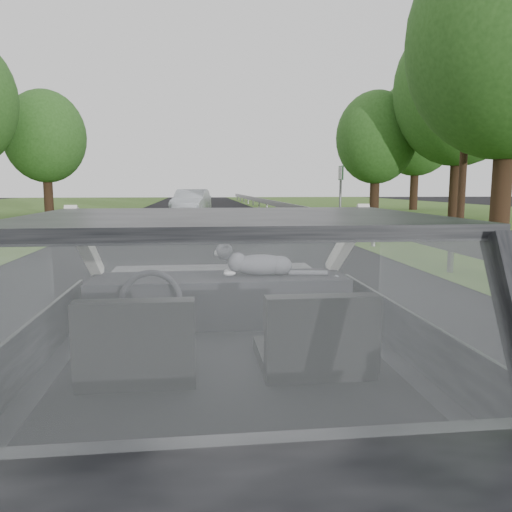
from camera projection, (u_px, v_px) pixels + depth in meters
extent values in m
plane|color=black|center=(227.00, 482.00, 2.65)|extent=(140.00, 140.00, 0.00)
cube|color=black|center=(226.00, 351.00, 2.55)|extent=(1.80, 4.00, 1.45)
cube|color=black|center=(220.00, 299.00, 3.14)|extent=(1.58, 0.45, 0.30)
cube|color=black|center=(138.00, 342.00, 2.19)|extent=(0.50, 0.72, 0.42)
cube|color=black|center=(316.00, 335.00, 2.29)|extent=(0.50, 0.72, 0.42)
torus|color=black|center=(151.00, 301.00, 2.80)|extent=(0.36, 0.36, 0.04)
ellipsoid|color=slate|center=(261.00, 263.00, 3.15)|extent=(0.52, 0.20, 0.23)
cube|color=gray|center=(369.00, 224.00, 12.90)|extent=(0.05, 90.00, 0.32)
imported|color=#B2B7C1|center=(191.00, 203.00, 25.79)|extent=(2.38, 4.52, 1.41)
cube|color=#1B6529|center=(340.00, 195.00, 20.63)|extent=(0.19, 0.96, 2.39)
cylinder|color=#41291E|center=(466.00, 119.00, 16.01)|extent=(0.29, 0.29, 7.39)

